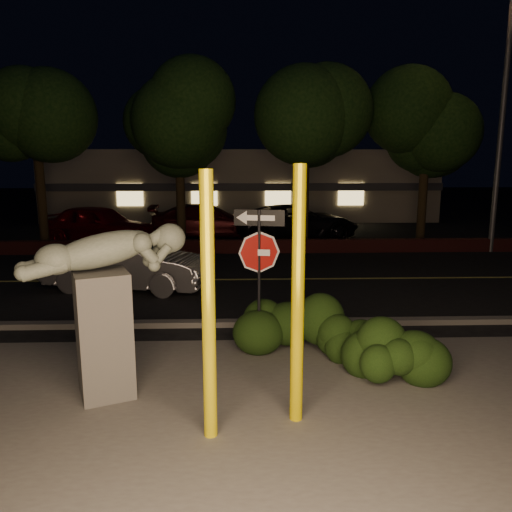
{
  "coord_description": "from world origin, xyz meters",
  "views": [
    {
      "loc": [
        -0.13,
        -7.22,
        3.48
      ],
      "look_at": [
        0.2,
        2.44,
        1.6
      ],
      "focal_mm": 35.0,
      "sensor_mm": 36.0,
      "label": 1
    }
  ],
  "objects_px": {
    "signpost": "(259,253)",
    "parked_car_darkred": "(207,221)",
    "silver_sedan": "(126,263)",
    "parked_car_red": "(98,224)",
    "yellow_pole_right": "(298,298)",
    "sculpture": "(105,294)",
    "parked_car_dark": "(296,222)",
    "yellow_pole_left": "(209,310)",
    "streetlight": "(500,87)"
  },
  "relations": [
    {
      "from": "signpost",
      "to": "silver_sedan",
      "type": "relative_size",
      "value": 0.6
    },
    {
      "from": "yellow_pole_left",
      "to": "streetlight",
      "type": "distance_m",
      "value": 16.46
    },
    {
      "from": "silver_sedan",
      "to": "parked_car_red",
      "type": "relative_size",
      "value": 0.92
    },
    {
      "from": "sculpture",
      "to": "signpost",
      "type": "bearing_deg",
      "value": 11.69
    },
    {
      "from": "parked_car_dark",
      "to": "parked_car_darkred",
      "type": "bearing_deg",
      "value": 71.89
    },
    {
      "from": "sculpture",
      "to": "parked_car_dark",
      "type": "bearing_deg",
      "value": 50.6
    },
    {
      "from": "yellow_pole_left",
      "to": "silver_sedan",
      "type": "distance_m",
      "value": 7.94
    },
    {
      "from": "silver_sedan",
      "to": "sculpture",
      "type": "bearing_deg",
      "value": -158.87
    },
    {
      "from": "parked_car_red",
      "to": "sculpture",
      "type": "bearing_deg",
      "value": -143.56
    },
    {
      "from": "parked_car_darkred",
      "to": "parked_car_dark",
      "type": "distance_m",
      "value": 4.01
    },
    {
      "from": "streetlight",
      "to": "parked_car_dark",
      "type": "xyz_separation_m",
      "value": [
        -6.84,
        3.52,
        -5.25
      ]
    },
    {
      "from": "streetlight",
      "to": "parked_car_dark",
      "type": "bearing_deg",
      "value": 137.25
    },
    {
      "from": "signpost",
      "to": "parked_car_dark",
      "type": "height_order",
      "value": "signpost"
    },
    {
      "from": "yellow_pole_right",
      "to": "signpost",
      "type": "xyz_separation_m",
      "value": [
        -0.4,
        2.41,
        0.15
      ]
    },
    {
      "from": "parked_car_dark",
      "to": "yellow_pole_left",
      "type": "bearing_deg",
      "value": 160.26
    },
    {
      "from": "parked_car_red",
      "to": "parked_car_dark",
      "type": "distance_m",
      "value": 8.47
    },
    {
      "from": "yellow_pole_right",
      "to": "parked_car_red",
      "type": "height_order",
      "value": "yellow_pole_right"
    },
    {
      "from": "yellow_pole_left",
      "to": "silver_sedan",
      "type": "relative_size",
      "value": 0.77
    },
    {
      "from": "yellow_pole_left",
      "to": "signpost",
      "type": "relative_size",
      "value": 1.29
    },
    {
      "from": "yellow_pole_right",
      "to": "signpost",
      "type": "bearing_deg",
      "value": 99.54
    },
    {
      "from": "sculpture",
      "to": "streetlight",
      "type": "distance_m",
      "value": 16.62
    },
    {
      "from": "silver_sedan",
      "to": "parked_car_red",
      "type": "distance_m",
      "value": 8.15
    },
    {
      "from": "streetlight",
      "to": "yellow_pole_left",
      "type": "bearing_deg",
      "value": -143.47
    },
    {
      "from": "parked_car_red",
      "to": "parked_car_darkred",
      "type": "bearing_deg",
      "value": -49.7
    },
    {
      "from": "yellow_pole_left",
      "to": "signpost",
      "type": "height_order",
      "value": "yellow_pole_left"
    },
    {
      "from": "parked_car_darkred",
      "to": "streetlight",
      "type": "bearing_deg",
      "value": -114.55
    },
    {
      "from": "streetlight",
      "to": "silver_sedan",
      "type": "xyz_separation_m",
      "value": [
        -12.42,
        -5.11,
        -5.29
      ]
    },
    {
      "from": "signpost",
      "to": "sculpture",
      "type": "height_order",
      "value": "signpost"
    },
    {
      "from": "parked_car_dark",
      "to": "silver_sedan",
      "type": "bearing_deg",
      "value": 137.65
    },
    {
      "from": "streetlight",
      "to": "parked_car_red",
      "type": "relative_size",
      "value": 2.12
    },
    {
      "from": "silver_sedan",
      "to": "parked_car_darkred",
      "type": "bearing_deg",
      "value": 1.23
    },
    {
      "from": "streetlight",
      "to": "parked_car_darkred",
      "type": "distance_m",
      "value": 12.71
    },
    {
      "from": "parked_car_dark",
      "to": "parked_car_red",
      "type": "bearing_deg",
      "value": 87.24
    },
    {
      "from": "yellow_pole_right",
      "to": "sculpture",
      "type": "height_order",
      "value": "yellow_pole_right"
    },
    {
      "from": "yellow_pole_left",
      "to": "sculpture",
      "type": "height_order",
      "value": "yellow_pole_left"
    },
    {
      "from": "yellow_pole_left",
      "to": "parked_car_darkred",
      "type": "xyz_separation_m",
      "value": [
        -1.05,
        16.65,
        -0.94
      ]
    },
    {
      "from": "yellow_pole_left",
      "to": "streetlight",
      "type": "bearing_deg",
      "value": 52.09
    },
    {
      "from": "parked_car_darkred",
      "to": "signpost",
      "type": "bearing_deg",
      "value": -176.38
    },
    {
      "from": "yellow_pole_left",
      "to": "parked_car_dark",
      "type": "bearing_deg",
      "value": 79.71
    },
    {
      "from": "sculpture",
      "to": "silver_sedan",
      "type": "height_order",
      "value": "sculpture"
    },
    {
      "from": "silver_sedan",
      "to": "parked_car_dark",
      "type": "xyz_separation_m",
      "value": [
        5.58,
        8.62,
        0.04
      ]
    },
    {
      "from": "signpost",
      "to": "streetlight",
      "type": "height_order",
      "value": "streetlight"
    },
    {
      "from": "yellow_pole_right",
      "to": "parked_car_darkred",
      "type": "height_order",
      "value": "yellow_pole_right"
    },
    {
      "from": "streetlight",
      "to": "parked_car_dark",
      "type": "relative_size",
      "value": 1.85
    },
    {
      "from": "parked_car_red",
      "to": "yellow_pole_right",
      "type": "bearing_deg",
      "value": -135.1
    },
    {
      "from": "signpost",
      "to": "silver_sedan",
      "type": "bearing_deg",
      "value": 136.3
    },
    {
      "from": "parked_car_red",
      "to": "parked_car_dark",
      "type": "relative_size",
      "value": 0.87
    },
    {
      "from": "signpost",
      "to": "parked_car_darkred",
      "type": "xyz_separation_m",
      "value": [
        -1.78,
        13.87,
        -1.12
      ]
    },
    {
      "from": "yellow_pole_left",
      "to": "signpost",
      "type": "bearing_deg",
      "value": 75.34
    },
    {
      "from": "signpost",
      "to": "parked_car_darkred",
      "type": "relative_size",
      "value": 0.51
    }
  ]
}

